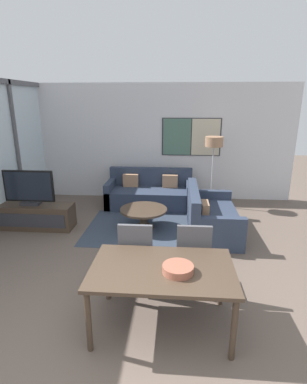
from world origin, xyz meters
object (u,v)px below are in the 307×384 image
object	(u,v)px
sofa_main	(150,194)
fruit_bowl	(178,268)
dining_table	(162,273)
dining_chair_left	(137,253)
tv_console	(32,216)
dining_chair_centre	(193,254)
coffee_table	(144,214)
sofa_side	(208,218)
floor_lamp	(214,146)
television	(29,188)

from	to	relation	value
sofa_main	fruit_bowl	distance (m)	4.14
dining_table	dining_chair_left	world-z (taller)	dining_chair_left
tv_console	dining_chair_centre	xyz separation A→B (m)	(3.02, -1.79, 0.28)
dining_chair_left	tv_console	bearing A→B (deg)	141.68
tv_console	coffee_table	xyz separation A→B (m)	(2.17, 0.14, 0.07)
coffee_table	sofa_main	bearing A→B (deg)	90.00
sofa_side	dining_table	bearing A→B (deg)	163.69
fruit_bowl	tv_console	bearing A→B (deg)	137.76
dining_chair_centre	sofa_side	bearing A→B (deg)	78.36
sofa_main	dining_chair_left	size ratio (longest dim) A/B	2.07
dining_chair_centre	floor_lamp	distance (m)	3.49
dining_chair_left	dining_chair_centre	size ratio (longest dim) A/B	1.00
floor_lamp	fruit_bowl	bearing A→B (deg)	-100.85
dining_chair_centre	floor_lamp	size ratio (longest dim) A/B	0.59
tv_console	dining_chair_centre	distance (m)	3.52
sofa_side	coffee_table	distance (m)	1.23
dining_table	fruit_bowl	distance (m)	0.22
tv_console	fruit_bowl	bearing A→B (deg)	-42.24
sofa_main	television	bearing A→B (deg)	-145.45
sofa_main	sofa_side	world-z (taller)	same
tv_console	dining_chair_centre	world-z (taller)	dining_chair_centre
sofa_main	floor_lamp	world-z (taller)	floor_lamp
tv_console	fruit_bowl	xyz separation A→B (m)	(2.82, -2.56, 0.53)
dining_chair_centre	tv_console	bearing A→B (deg)	149.34
sofa_main	fruit_bowl	xyz separation A→B (m)	(0.65, -4.06, 0.49)
coffee_table	dining_table	xyz separation A→B (m)	(0.49, -2.61, 0.35)
dining_chair_centre	sofa_main	bearing A→B (deg)	104.48
sofa_side	dining_chair_centre	xyz separation A→B (m)	(-0.38, -1.84, 0.25)
fruit_bowl	sofa_side	bearing A→B (deg)	77.55
tv_console	dining_table	bearing A→B (deg)	-42.99
coffee_table	dining_table	bearing A→B (deg)	-79.43
dining_table	television	bearing A→B (deg)	137.00
sofa_main	fruit_bowl	size ratio (longest dim) A/B	6.21
television	dining_table	bearing A→B (deg)	-43.00
dining_table	fruit_bowl	world-z (taller)	fruit_bowl
dining_chair_centre	dining_table	bearing A→B (deg)	-117.64
fruit_bowl	floor_lamp	size ratio (longest dim) A/B	0.20
tv_console	dining_chair_left	size ratio (longest dim) A/B	1.66
fruit_bowl	floor_lamp	world-z (taller)	floor_lamp
dining_chair_left	floor_lamp	xyz separation A→B (m)	(1.31, 3.35, 0.90)
dining_chair_left	television	bearing A→B (deg)	141.66
dining_table	floor_lamp	world-z (taller)	floor_lamp
sofa_side	coffee_table	world-z (taller)	sofa_side
television	dining_chair_centre	xyz separation A→B (m)	(3.02, -1.79, -0.28)
sofa_main	sofa_side	xyz separation A→B (m)	(1.23, -1.45, -0.00)
sofa_main	fruit_bowl	bearing A→B (deg)	-80.89
television	floor_lamp	xyz separation A→B (m)	(3.61, 1.53, 0.61)
sofa_side	dining_chair_left	distance (m)	2.18
floor_lamp	tv_console	bearing A→B (deg)	-156.93
television	fruit_bowl	distance (m)	3.81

